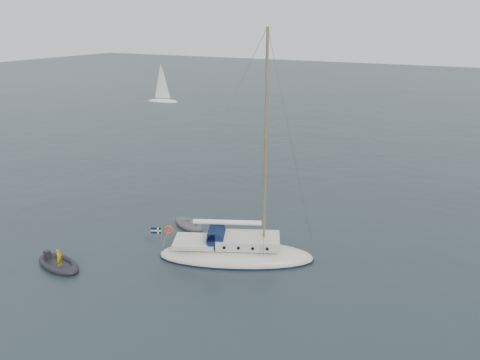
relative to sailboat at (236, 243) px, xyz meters
The scene contains 5 objects.
ground 2.73m from the sailboat, ahead, with size 300.00×300.00×0.00m, color black.
sailboat is the anchor object (origin of this frame).
dinghy 6.21m from the sailboat, 153.62° to the left, with size 2.99×1.35×0.43m.
rib 11.40m from the sailboat, 147.15° to the right, with size 3.68×1.67×1.29m.
distant_yacht_a 63.69m from the sailboat, 130.67° to the left, with size 6.04×3.22×8.01m.
Camera 1 is at (10.41, -24.38, 14.91)m, focal length 35.00 mm.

